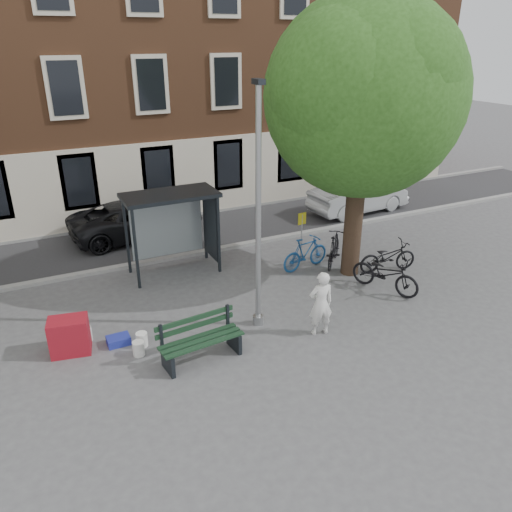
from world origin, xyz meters
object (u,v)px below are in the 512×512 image
object	(u,v)px
bike_c	(385,274)
car_silver	(359,195)
bus_shelter	(182,212)
bench	(200,341)
bike_a	(388,257)
painter	(321,304)
notice_sign	(302,228)
lamppost	(258,224)
bike_b	(305,253)
car_dark	(137,219)
bike_d	(334,249)
red_stand	(70,336)

from	to	relation	value
bike_c	car_silver	world-z (taller)	car_silver
bus_shelter	bench	bearing A→B (deg)	-104.59
bike_c	bike_a	bearing A→B (deg)	23.04
painter	car_silver	world-z (taller)	painter
bus_shelter	notice_sign	xyz separation A→B (m)	(3.61, -1.23, -0.69)
bench	car_silver	size ratio (longest dim) A/B	0.45
lamppost	bus_shelter	xyz separation A→B (m)	(-0.61, 4.11, -0.87)
painter	lamppost	bearing A→B (deg)	-32.83
car_silver	bus_shelter	bearing A→B (deg)	100.48
bike_b	car_dark	xyz separation A→B (m)	(-4.16, 5.24, 0.14)
bike_a	notice_sign	bearing A→B (deg)	60.52
car_dark	bench	bearing A→B (deg)	169.93
lamppost	painter	distance (m)	2.52
bike_d	car_silver	distance (m)	5.71
red_stand	bike_a	bearing A→B (deg)	1.58
car_silver	notice_sign	xyz separation A→B (m)	(-4.90, -3.46, 0.50)
painter	notice_sign	size ratio (longest dim) A/B	0.99
lamppost	car_dark	xyz separation A→B (m)	(-1.27, 7.64, -2.10)
lamppost	car_dark	world-z (taller)	lamppost
car_silver	bike_b	bearing A→B (deg)	123.93
lamppost	notice_sign	world-z (taller)	lamppost
bike_b	bike_d	world-z (taller)	bike_d
bike_d	notice_sign	distance (m)	1.28
lamppost	notice_sign	bearing A→B (deg)	43.75
bench	red_stand	bearing A→B (deg)	143.49
bike_c	notice_sign	world-z (taller)	notice_sign
bike_b	car_silver	world-z (taller)	car_silver
bike_b	car_dark	distance (m)	6.69
bike_a	car_dark	size ratio (longest dim) A/B	0.39
painter	bike_d	distance (m)	4.32
painter	bike_c	xyz separation A→B (m)	(2.99, 1.13, -0.31)
bike_a	bike_c	size ratio (longest dim) A/B	0.91
bike_b	lamppost	bearing A→B (deg)	119.91
red_stand	notice_sign	world-z (taller)	notice_sign
bus_shelter	bike_a	distance (m)	6.65
bike_c	car_dark	bearing A→B (deg)	101.43
car_dark	notice_sign	bearing A→B (deg)	-144.07
red_stand	notice_sign	xyz separation A→B (m)	(7.58, 2.06, 0.78)
bike_a	car_silver	distance (m)	5.94
painter	bike_c	bearing A→B (deg)	-149.76
lamppost	bus_shelter	distance (m)	4.24
bus_shelter	bike_c	bearing A→B (deg)	-40.29
bike_d	red_stand	world-z (taller)	bike_d
bike_a	notice_sign	world-z (taller)	notice_sign
bench	car_dark	distance (m)	8.47
painter	bike_b	world-z (taller)	painter
bike_a	car_dark	xyz separation A→B (m)	(-6.42, 6.57, 0.18)
bench	bike_b	xyz separation A→B (m)	(4.77, 3.20, 0.07)
lamppost	bike_d	distance (m)	5.03
bike_c	car_silver	distance (m)	7.31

